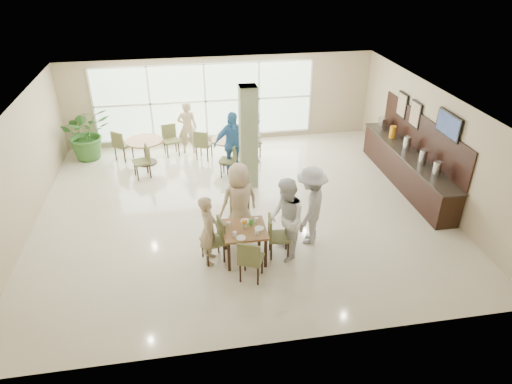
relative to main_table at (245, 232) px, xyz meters
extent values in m
plane|color=beige|center=(0.19, 2.07, -0.65)|extent=(10.00, 10.00, 0.00)
plane|color=white|center=(0.19, 2.07, 2.15)|extent=(10.00, 10.00, 0.00)
plane|color=tan|center=(0.19, 6.57, 0.75)|extent=(10.00, 0.00, 10.00)
plane|color=tan|center=(0.19, -2.43, 0.75)|extent=(10.00, 0.00, 10.00)
plane|color=tan|center=(-4.81, 2.07, 0.75)|extent=(0.00, 9.00, 9.00)
plane|color=tan|center=(5.19, 2.07, 0.75)|extent=(0.00, 9.00, 9.00)
plane|color=silver|center=(-0.31, 6.54, 0.75)|extent=(7.00, 0.00, 7.00)
cube|color=#697954|center=(0.59, 3.27, 0.75)|extent=(0.45, 0.45, 2.80)
cube|color=brown|center=(0.00, 0.00, 0.07)|extent=(0.90, 0.90, 0.05)
cube|color=black|center=(-0.38, -0.38, -0.30)|extent=(0.06, 0.06, 0.70)
cube|color=black|center=(0.38, -0.38, -0.30)|extent=(0.06, 0.06, 0.70)
cube|color=black|center=(-0.38, 0.38, -0.30)|extent=(0.06, 0.06, 0.70)
cube|color=black|center=(0.38, 0.38, -0.30)|extent=(0.06, 0.06, 0.70)
cylinder|color=brown|center=(-2.27, 5.17, 0.08)|extent=(1.10, 1.10, 0.04)
cylinder|color=black|center=(-2.27, 5.17, -0.30)|extent=(0.10, 0.10, 0.71)
cylinder|color=black|center=(-2.27, 5.17, -0.64)|extent=(0.60, 0.60, 0.03)
cylinder|color=brown|center=(0.20, 4.84, 0.08)|extent=(1.00, 1.00, 0.04)
cylinder|color=black|center=(0.20, 4.84, -0.30)|extent=(0.10, 0.10, 0.71)
cylinder|color=black|center=(0.20, 4.84, -0.64)|extent=(0.60, 0.60, 0.03)
cylinder|color=white|center=(0.22, -0.25, 0.15)|extent=(0.08, 0.08, 0.10)
cylinder|color=white|center=(0.28, 0.21, 0.15)|extent=(0.08, 0.08, 0.10)
cylinder|color=white|center=(-0.23, -0.23, 0.15)|extent=(0.08, 0.08, 0.10)
cylinder|color=white|center=(-0.32, 0.14, 0.15)|extent=(0.08, 0.08, 0.10)
cylinder|color=white|center=(-0.12, -0.33, 0.11)|extent=(0.20, 0.20, 0.01)
cylinder|color=white|center=(0.05, 0.27, 0.11)|extent=(0.20, 0.20, 0.01)
cylinder|color=white|center=(0.30, -0.06, 0.11)|extent=(0.20, 0.20, 0.01)
cylinder|color=#99B27F|center=(0.00, 0.00, 0.16)|extent=(0.07, 0.07, 0.12)
sphere|color=orange|center=(0.03, 0.00, 0.27)|extent=(0.07, 0.07, 0.07)
sphere|color=orange|center=(-0.02, 0.03, 0.27)|extent=(0.07, 0.07, 0.07)
sphere|color=orange|center=(-0.01, -0.03, 0.27)|extent=(0.07, 0.07, 0.07)
cube|color=green|center=(0.15, 0.10, 0.17)|extent=(0.09, 0.07, 0.15)
cube|color=black|center=(4.87, 2.57, -0.20)|extent=(0.60, 4.60, 0.90)
cube|color=black|center=(4.87, 2.57, 0.27)|extent=(0.64, 4.70, 0.04)
cube|color=black|center=(5.16, 2.57, 0.80)|extent=(0.04, 4.60, 1.00)
cylinder|color=silver|center=(4.87, 1.17, 0.49)|extent=(0.20, 0.20, 0.40)
cylinder|color=silver|center=(4.87, 1.87, 0.49)|extent=(0.20, 0.20, 0.40)
cylinder|color=silver|center=(4.87, 2.77, 0.49)|extent=(0.20, 0.20, 0.40)
cylinder|color=orange|center=(4.87, 3.67, 0.47)|extent=(0.18, 0.18, 0.36)
cube|color=silver|center=(4.87, 4.37, 0.47)|extent=(0.18, 0.30, 0.36)
cube|color=black|center=(5.13, 1.47, 1.50)|extent=(0.06, 1.00, 0.58)
cube|color=#7F99CC|center=(5.11, 1.47, 1.50)|extent=(0.01, 0.92, 0.50)
cube|color=black|center=(5.14, 3.07, 1.20)|extent=(0.04, 0.55, 0.70)
cube|color=brown|center=(5.12, 3.07, 1.20)|extent=(0.01, 0.47, 0.62)
cube|color=black|center=(5.14, 3.87, 1.20)|extent=(0.04, 0.55, 0.70)
cube|color=brown|center=(5.12, 3.87, 1.20)|extent=(0.01, 0.47, 0.62)
imported|color=#356A2A|center=(-4.00, 5.85, 0.17)|extent=(1.88, 1.88, 1.64)
imported|color=tan|center=(-0.74, 0.03, 0.13)|extent=(0.46, 0.62, 1.56)
imported|color=tan|center=(0.01, 0.83, 0.26)|extent=(1.00, 0.73, 1.82)
imported|color=white|center=(0.86, -0.07, 0.27)|extent=(0.71, 0.90, 1.84)
imported|color=#A5A6A8|center=(1.52, 0.40, 0.27)|extent=(1.19, 1.37, 1.83)
imported|color=teal|center=(0.24, 3.99, 0.29)|extent=(1.22, 0.87, 1.88)
imported|color=white|center=(0.95, 4.82, 0.18)|extent=(0.99, 1.64, 1.65)
imported|color=tan|center=(-0.96, 5.76, 0.19)|extent=(0.62, 0.41, 1.68)
camera|label=1|loc=(-1.08, -7.81, 5.39)|focal=32.00mm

